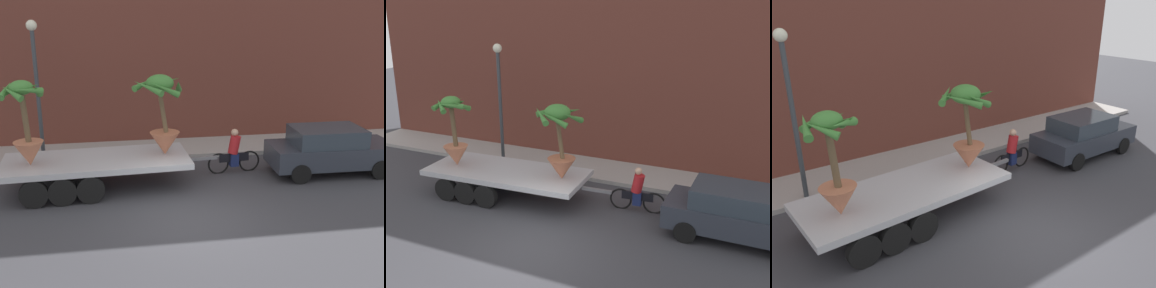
# 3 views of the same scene
# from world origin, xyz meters

# --- Properties ---
(ground_plane) EXTENTS (60.00, 60.00, 0.00)m
(ground_plane) POSITION_xyz_m (0.00, 0.00, 0.00)
(ground_plane) COLOR #38383D
(sidewalk) EXTENTS (24.00, 2.20, 0.15)m
(sidewalk) POSITION_xyz_m (0.00, 6.10, 0.07)
(sidewalk) COLOR #A39E99
(sidewalk) RESTS_ON ground
(building_facade) EXTENTS (24.00, 1.20, 9.11)m
(building_facade) POSITION_xyz_m (0.00, 7.80, 4.56)
(building_facade) COLOR brown
(building_facade) RESTS_ON ground
(flatbed_trailer) EXTENTS (6.65, 2.57, 0.98)m
(flatbed_trailer) POSITION_xyz_m (-2.70, 2.59, 0.76)
(flatbed_trailer) COLOR #B7BABF
(flatbed_trailer) RESTS_ON ground
(potted_palm_rear) EXTENTS (1.58, 1.70, 2.50)m
(potted_palm_rear) POSITION_xyz_m (-0.40, 2.65, 2.25)
(potted_palm_rear) COLOR #B26647
(potted_palm_rear) RESTS_ON flatbed_trailer
(potted_palm_middle) EXTENTS (1.23, 1.23, 2.49)m
(potted_palm_middle) POSITION_xyz_m (-4.35, 2.29, 2.13)
(potted_palm_middle) COLOR #C17251
(potted_palm_middle) RESTS_ON flatbed_trailer
(cyclist) EXTENTS (1.84, 0.38, 1.54)m
(cyclist) POSITION_xyz_m (2.06, 3.34, 0.67)
(cyclist) COLOR black
(cyclist) RESTS_ON ground
(parked_car) EXTENTS (4.19, 1.86, 1.58)m
(parked_car) POSITION_xyz_m (5.20, 2.75, 0.82)
(parked_car) COLOR #2D333D
(parked_car) RESTS_ON ground
(street_lamp) EXTENTS (0.36, 0.36, 4.83)m
(street_lamp) POSITION_xyz_m (-4.40, 5.30, 3.23)
(street_lamp) COLOR #383D42
(street_lamp) RESTS_ON sidewalk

